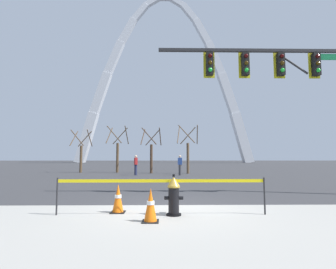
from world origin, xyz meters
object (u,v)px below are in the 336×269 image
Objects in this scene: pedestrian_walking_left at (180,165)px; fire_hydrant at (174,196)px; traffic_cone_mid_sidewalk at (151,205)px; traffic_signal_gantry at (292,80)px; monument_arch at (165,87)px; traffic_cone_by_hydrant at (118,199)px; pedestrian_standing_center at (136,165)px.

fire_hydrant is at bearing -94.13° from pedestrian_walking_left.
traffic_cone_mid_sidewalk is 0.46× the size of pedestrian_walking_left.
fire_hydrant reaches higher than traffic_cone_mid_sidewalk.
traffic_signal_gantry is 12.15m from pedestrian_walking_left.
traffic_cone_mid_sidewalk is 7.81m from traffic_signal_gantry.
traffic_cone_by_hydrant is at bearing -91.14° from monument_arch.
monument_arch reaches higher than traffic_signal_gantry.
traffic_cone_by_hydrant is 1.30m from traffic_cone_mid_sidewalk.
pedestrian_walking_left is 3.53m from pedestrian_standing_center.
traffic_signal_gantry is at bearing -56.77° from pedestrian_standing_center.
monument_arch reaches higher than pedestrian_walking_left.
fire_hydrant is at bearing 50.35° from traffic_cone_mid_sidewalk.
traffic_cone_by_hydrant is 8.01m from traffic_signal_gantry.
traffic_signal_gantry reaches higher than traffic_cone_by_hydrant.
traffic_signal_gantry reaches higher than pedestrian_walking_left.
monument_arch is 57.36m from pedestrian_walking_left.
traffic_signal_gantry is 4.92× the size of pedestrian_standing_center.
pedestrian_standing_center is (-3.53, 0.08, 0.00)m from pedestrian_walking_left.
monument_arch reaches higher than traffic_cone_by_hydrant.
fire_hydrant is 14.47m from pedestrian_walking_left.
pedestrian_walking_left is (1.11, -53.35, -21.05)m from monument_arch.
traffic_cone_by_hydrant is 0.09× the size of traffic_signal_gantry.
monument_arch is at bearing 89.61° from traffic_cone_mid_sidewalk.
monument_arch is (0.46, 68.42, 21.51)m from traffic_cone_mid_sidewalk.
fire_hydrant is at bearing -12.91° from traffic_cone_by_hydrant.
traffic_cone_mid_sidewalk is at bearing -90.39° from monument_arch.
monument_arch is 31.80× the size of pedestrian_standing_center.
fire_hydrant is 0.62× the size of pedestrian_standing_center.
fire_hydrant is at bearing -80.27° from pedestrian_standing_center.
traffic_cone_by_hydrant is at bearing -99.83° from pedestrian_walking_left.
pedestrian_walking_left reaches higher than traffic_cone_by_hydrant.
traffic_signal_gantry is 4.92× the size of pedestrian_walking_left.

